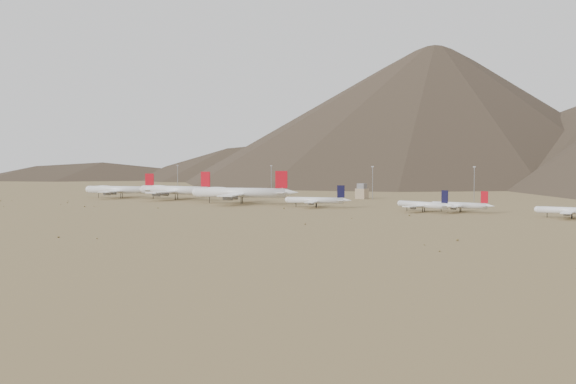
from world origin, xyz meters
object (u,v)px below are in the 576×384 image
Objects in this scene: widebody_centre at (176,190)px; widebody_east at (241,192)px; narrowbody_b at (424,205)px; narrowbody_a at (317,200)px; control_tower at (362,192)px; widebody_west at (121,190)px.

widebody_centre is 0.99× the size of widebody_east.
widebody_east is at bearing -162.81° from narrowbody_b.
narrowbody_a reaches higher than narrowbody_b.
widebody_centre is at bearing 152.48° from widebody_east.
widebody_east is 6.12× the size of control_tower.
narrowbody_b is at bearing -47.12° from control_tower.
narrowbody_b is 3.26× the size of control_tower.
narrowbody_a reaches higher than control_tower.
widebody_centre reaches higher than widebody_west.
widebody_centre is 132.34m from narrowbody_a.
widebody_east reaches higher than control_tower.
widebody_east reaches higher than narrowbody_b.
widebody_east is 1.76× the size of narrowbody_a.
widebody_centre reaches higher than control_tower.
narrowbody_b is at bearing -20.55° from widebody_west.
widebody_east is at bearing -113.79° from control_tower.
widebody_east is 62.24m from narrowbody_a.
control_tower is at bearing 31.70° from widebody_centre.
narrowbody_a is at bearing -20.95° from widebody_east.
widebody_centre reaches higher than narrowbody_b.
widebody_centre is 144.36m from control_tower.
widebody_east reaches higher than widebody_west.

